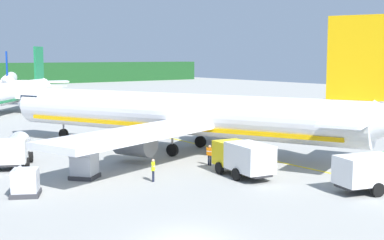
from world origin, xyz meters
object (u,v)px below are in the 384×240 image
Objects in this scene: service_truck_baggage at (243,157)px; service_truck_catering at (378,170)px; crew_supervisor at (253,148)px; airliner_mid_apron at (6,94)px; airliner_far_taxiway at (10,80)px; cargo_container_mid at (25,182)px; crew_loader_left at (153,168)px; crew_loader_right at (210,153)px; crew_marshaller at (72,141)px; cargo_container_near at (84,166)px; airliner_foreground at (178,115)px; service_truck_fuel at (15,149)px.

service_truck_baggage is 9.43m from service_truck_catering.
airliner_mid_apron is at bearing 96.11° from crew_supervisor.
airliner_mid_apron is 54.44m from airliner_far_taxiway.
cargo_container_mid is 19.58m from crew_supervisor.
crew_loader_left is 0.97× the size of crew_loader_right.
crew_marshaller is at bearing 55.29° from cargo_container_mid.
service_truck_catering is at bearing -85.78° from airliner_mid_apron.
crew_supervisor is (14.50, -2.25, 0.09)m from cargo_container_near.
airliner_foreground is at bearing 23.26° from cargo_container_mid.
airliner_mid_apron reaches higher than crew_loader_right.
cargo_container_near is at bearing -156.67° from airliner_foreground.
crew_loader_right is (15.20, 0.35, 0.11)m from cargo_container_mid.
crew_loader_right is at bearing 83.39° from service_truck_baggage.
airliner_far_taxiway reaches higher than service_truck_catering.
crew_loader_right is (10.11, -1.81, 0.03)m from cargo_container_near.
service_truck_fuel is at bearing 130.98° from service_truck_baggage.
service_truck_baggage is 2.25× the size of cargo_container_near.
airliner_far_taxiway is at bearing 77.48° from crew_loader_left.
airliner_far_taxiway reaches higher than service_truck_fuel.
crew_supervisor is (5.28, -49.34, -1.95)m from airliner_mid_apron.
crew_marshaller is 1.01× the size of crew_loader_left.
airliner_far_taxiway is 91.06m from crew_marshaller.
airliner_foreground is 42.03m from airliner_mid_apron.
cargo_container_near reaches higher than crew_supervisor.
crew_marshaller is 0.94× the size of crew_supervisor.
service_truck_catering is 2.42× the size of cargo_container_near.
service_truck_catering reaches higher than crew_loader_right.
crew_supervisor is at bearing 7.85° from crew_loader_left.
service_truck_baggage is at bearing -140.01° from crew_supervisor.
cargo_container_near is (-11.94, -5.15, -2.44)m from airliner_foreground.
cargo_container_mid is 8.71m from crew_loader_left.
cargo_container_mid is at bearing -106.18° from airliner_mid_apron.
airliner_far_taxiway is at bearing 83.73° from service_truck_catering.
crew_loader_right is at bearing -104.72° from airliner_foreground.
airliner_mid_apron is 16.87× the size of crew_supervisor.
service_truck_baggage is 3.45× the size of crew_marshaller.
service_truck_baggage is 3.39× the size of crew_loader_right.
service_truck_baggage reaches higher than service_truck_fuel.
cargo_container_near is at bearing 171.18° from crew_supervisor.
service_truck_fuel is 3.64× the size of crew_marshaller.
cargo_container_mid is 1.44× the size of crew_marshaller.
service_truck_fuel is 15.71m from crew_loader_right.
crew_loader_left is at bearing -172.15° from crew_supervisor.
airliner_far_taxiway is 20.09× the size of crew_loader_right.
airliner_mid_apron is at bearing 73.50° from service_truck_fuel.
crew_loader_right is (-1.83, -6.96, -2.41)m from airliner_foreground.
cargo_container_near is 1.55× the size of crew_loader_left.
airliner_far_taxiway reaches higher than crew_supervisor.
crew_marshaller is at bearing -104.31° from airliner_far_taxiway.
airliner_far_taxiway is 13.31× the size of cargo_container_near.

